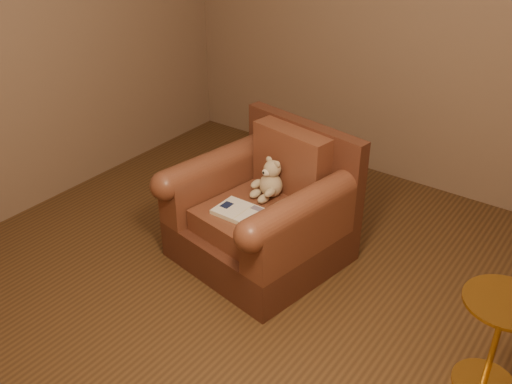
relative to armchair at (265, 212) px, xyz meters
The scene contains 5 objects.
floor 0.65m from the armchair, 61.91° to the right, with size 4.00×4.00×0.00m, color #4E331A.
armchair is the anchor object (origin of this frame).
teddy_bear 0.19m from the armchair, 107.25° to the left, with size 0.18×0.22×0.26m.
guidebook 0.22m from the armchair, 94.44° to the right, with size 0.35×0.21×0.03m.
side_table 1.51m from the armchair, ahead, with size 0.38×0.38×0.53m.
Camera 1 is at (1.47, -1.97, 2.20)m, focal length 40.00 mm.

